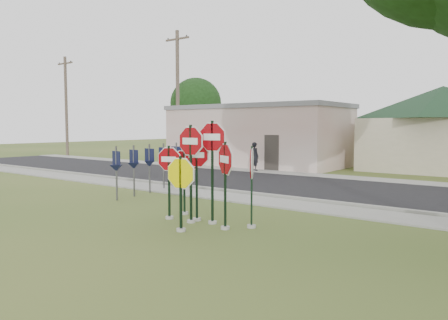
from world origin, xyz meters
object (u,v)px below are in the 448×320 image
Objects in this scene: stop_sign_center at (191,158)px; pedestrian at (255,156)px; utility_pole_near at (178,95)px; stop_sign_yellow at (181,184)px; stop_sign_left at (169,173)px.

stop_sign_center is 1.69× the size of pedestrian.
utility_pole_near is 5.55× the size of pedestrian.
utility_pole_near is at bearing 134.71° from stop_sign_center.
stop_sign_left reaches higher than stop_sign_yellow.
pedestrian is at bearing 116.35° from stop_sign_center.
stop_sign_yellow is at bearing -34.51° from stop_sign_left.
utility_pole_near reaches higher than pedestrian.
stop_sign_yellow is (0.49, -0.93, -0.62)m from stop_sign_center.
stop_sign_yellow is 15.30m from pedestrian.
utility_pole_near is at bearing 10.71° from pedestrian.
stop_sign_yellow is 0.22× the size of utility_pole_near.
utility_pole_near reaches higher than stop_sign_yellow.
stop_sign_center reaches higher than stop_sign_yellow.
pedestrian is (7.34, -1.04, -4.05)m from utility_pole_near.
utility_pole_near is (-13.66, 13.80, 3.12)m from stop_sign_center.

